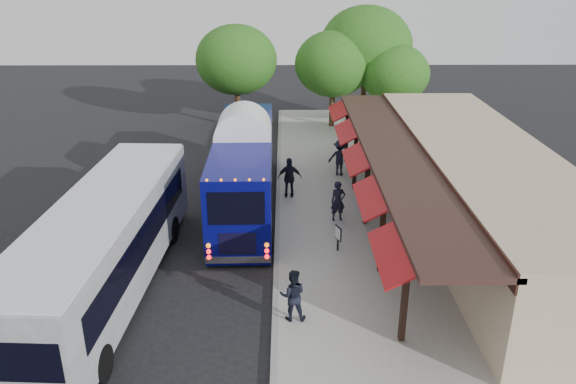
% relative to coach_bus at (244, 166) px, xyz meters
% --- Properties ---
extents(ground, '(90.00, 90.00, 0.00)m').
position_rel_coach_bus_xyz_m(ground, '(1.45, -6.27, -2.00)').
color(ground, black).
rests_on(ground, ground).
extents(sidewalk, '(10.00, 40.00, 0.15)m').
position_rel_coach_bus_xyz_m(sidewalk, '(6.45, -2.27, -1.93)').
color(sidewalk, '#9E9B93').
rests_on(sidewalk, ground).
extents(curb, '(0.20, 40.00, 0.16)m').
position_rel_coach_bus_xyz_m(curb, '(1.50, -2.27, -1.93)').
color(curb, gray).
rests_on(curb, ground).
extents(station_shelter, '(8.15, 20.00, 3.60)m').
position_rel_coach_bus_xyz_m(station_shelter, '(9.83, -2.27, -0.16)').
color(station_shelter, tan).
rests_on(station_shelter, ground).
extents(coach_bus, '(2.66, 11.74, 3.73)m').
position_rel_coach_bus_xyz_m(coach_bus, '(0.00, 0.00, 0.00)').
color(coach_bus, '#080965').
rests_on(coach_bus, ground).
extents(city_bus, '(3.35, 12.73, 3.39)m').
position_rel_coach_bus_xyz_m(city_bus, '(-4.18, -7.22, -0.13)').
color(city_bus, gray).
rests_on(city_bus, ground).
extents(ped_a, '(0.71, 0.53, 1.77)m').
position_rel_coach_bus_xyz_m(ped_a, '(4.10, -1.83, -0.97)').
color(ped_a, black).
rests_on(ped_a, sidewalk).
extents(ped_b, '(0.84, 0.66, 1.71)m').
position_rel_coach_bus_xyz_m(ped_b, '(2.05, -9.10, -1.00)').
color(ped_b, black).
rests_on(ped_b, sidewalk).
extents(ped_c, '(1.15, 0.52, 1.94)m').
position_rel_coach_bus_xyz_m(ped_c, '(2.05, 0.79, -0.89)').
color(ped_c, black).
rests_on(ped_c, sidewalk).
extents(ped_d, '(1.39, 1.06, 1.90)m').
position_rel_coach_bus_xyz_m(ped_d, '(4.69, 3.75, -0.90)').
color(ped_d, black).
rests_on(ped_d, sidewalk).
extents(sign_board, '(0.22, 0.44, 1.02)m').
position_rel_coach_bus_xyz_m(sign_board, '(3.86, -4.62, -1.16)').
color(sign_board, black).
rests_on(sign_board, sidewalk).
extents(tree_left, '(5.07, 5.07, 6.49)m').
position_rel_coach_bus_xyz_m(tree_left, '(5.03, 13.34, 2.32)').
color(tree_left, '#382314').
rests_on(tree_left, ground).
extents(tree_mid, '(6.22, 6.22, 7.96)m').
position_rel_coach_bus_xyz_m(tree_mid, '(7.31, 14.71, 3.30)').
color(tree_mid, '#382314').
rests_on(tree_mid, ground).
extents(tree_right, '(4.46, 4.46, 5.71)m').
position_rel_coach_bus_xyz_m(tree_right, '(9.00, 12.57, 1.80)').
color(tree_right, '#382314').
rests_on(tree_right, ground).
extents(tree_far, '(5.36, 5.36, 6.86)m').
position_rel_coach_bus_xyz_m(tree_far, '(-1.34, 13.48, 2.57)').
color(tree_far, '#382314').
rests_on(tree_far, ground).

